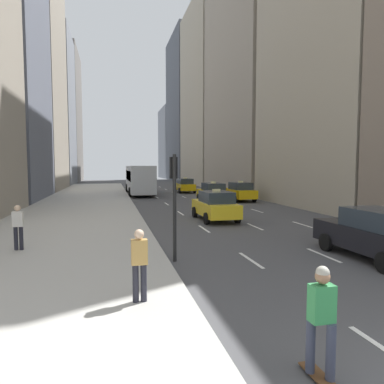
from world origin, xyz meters
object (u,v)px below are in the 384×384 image
(taxi_fourth, at_px, (215,206))
(city_bus, at_px, (139,179))
(taxi_third, at_px, (240,191))
(pedestrian_mid_block, at_px, (18,225))
(sedan_black_near, at_px, (377,234))
(traffic_light_pole, at_px, (174,190))
(taxi_second, at_px, (213,192))
(pedestrian_near_curb, at_px, (139,262))
(skateboarder, at_px, (321,318))
(taxi_lead, at_px, (185,185))

(taxi_fourth, bearing_deg, city_bus, 97.87)
(taxi_fourth, bearing_deg, taxi_third, 61.68)
(city_bus, relative_size, pedestrian_mid_block, 7.04)
(sedan_black_near, height_order, traffic_light_pole, traffic_light_pole)
(taxi_second, bearing_deg, pedestrian_near_curb, -110.93)
(skateboarder, xyz_separation_m, traffic_light_pole, (-0.94, 6.92, 1.45))
(taxi_second, distance_m, skateboarder, 25.41)
(traffic_light_pole, bearing_deg, taxi_fourth, 63.74)
(taxi_second, relative_size, traffic_light_pole, 1.22)
(city_bus, height_order, skateboarder, city_bus)
(city_bus, height_order, pedestrian_near_curb, city_bus)
(taxi_second, height_order, skateboarder, taxi_second)
(pedestrian_near_curb, bearing_deg, taxi_second, 69.07)
(sedan_black_near, xyz_separation_m, traffic_light_pole, (-6.75, 1.52, 1.52))
(taxi_second, relative_size, city_bus, 0.38)
(taxi_lead, relative_size, taxi_second, 1.00)
(taxi_lead, xyz_separation_m, skateboarder, (-5.81, -36.41, 0.08))
(skateboarder, height_order, pedestrian_near_curb, pedestrian_near_curb)
(taxi_second, xyz_separation_m, traffic_light_pole, (-6.75, -17.82, 1.53))
(taxi_fourth, xyz_separation_m, sedan_black_near, (2.80, -9.52, 0.01))
(taxi_third, relative_size, traffic_light_pole, 1.22)
(sedan_black_near, bearing_deg, skateboarder, -137.08)
(taxi_fourth, relative_size, skateboarder, 2.52)
(sedan_black_near, bearing_deg, pedestrian_near_curb, -165.38)
(city_bus, xyz_separation_m, traffic_light_pole, (-1.14, -28.35, 0.62))
(pedestrian_mid_block, relative_size, traffic_light_pole, 0.46)
(sedan_black_near, xyz_separation_m, skateboarder, (-5.81, -5.40, 0.07))
(taxi_fourth, xyz_separation_m, traffic_light_pole, (-3.95, -8.01, 1.53))
(taxi_third, height_order, city_bus, city_bus)
(skateboarder, distance_m, pedestrian_mid_block, 11.09)
(skateboarder, distance_m, pedestrian_near_curb, 4.05)
(skateboarder, bearing_deg, taxi_second, 76.78)
(pedestrian_near_curb, bearing_deg, taxi_lead, 76.08)
(pedestrian_mid_block, bearing_deg, traffic_light_pole, -22.26)
(taxi_third, bearing_deg, sedan_black_near, -98.00)
(taxi_third, distance_m, traffic_light_pole, 20.79)
(taxi_fourth, height_order, traffic_light_pole, traffic_light_pole)
(city_bus, bearing_deg, sedan_black_near, -79.36)
(pedestrian_near_curb, distance_m, traffic_light_pole, 4.16)
(traffic_light_pole, bearing_deg, pedestrian_mid_block, 157.74)
(taxi_fourth, distance_m, city_bus, 20.55)
(taxi_second, xyz_separation_m, sedan_black_near, (0.00, -19.33, 0.01))
(sedan_black_near, height_order, pedestrian_near_curb, pedestrian_near_curb)
(city_bus, relative_size, pedestrian_near_curb, 7.04)
(taxi_lead, distance_m, taxi_third, 11.43)
(taxi_lead, xyz_separation_m, sedan_black_near, (0.00, -31.00, 0.01))
(taxi_second, distance_m, taxi_fourth, 10.20)
(taxi_third, bearing_deg, pedestrian_mid_block, -132.64)
(pedestrian_near_curb, relative_size, traffic_light_pole, 0.46)
(taxi_third, bearing_deg, taxi_lead, 104.17)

